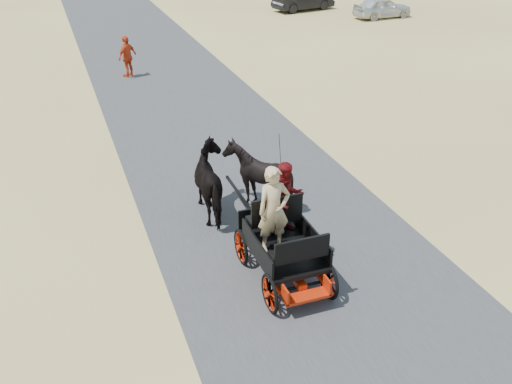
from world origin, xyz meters
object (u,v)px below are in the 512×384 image
object	(u,v)px
carriage	(283,263)
horse_right	(257,176)
car_a	(382,7)
horse_left	(215,183)
pedestrian	(127,56)

from	to	relation	value
carriage	horse_right	distance (m)	3.09
carriage	horse_right	world-z (taller)	horse_right
horse_right	car_a	world-z (taller)	horse_right
horse_left	car_a	bearing A→B (deg)	-130.18
horse_left	car_a	world-z (taller)	horse_left
carriage	pedestrian	world-z (taller)	pedestrian
horse_left	horse_right	distance (m)	1.10
pedestrian	car_a	bearing A→B (deg)	163.53
horse_left	pedestrian	bearing A→B (deg)	-89.28
carriage	car_a	distance (m)	27.66
carriage	pedestrian	size ratio (longest dim) A/B	1.39
horse_left	car_a	distance (m)	25.63
carriage	pedestrian	bearing A→B (deg)	92.62
pedestrian	horse_left	bearing A→B (deg)	51.09
carriage	car_a	size ratio (longest dim) A/B	0.65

